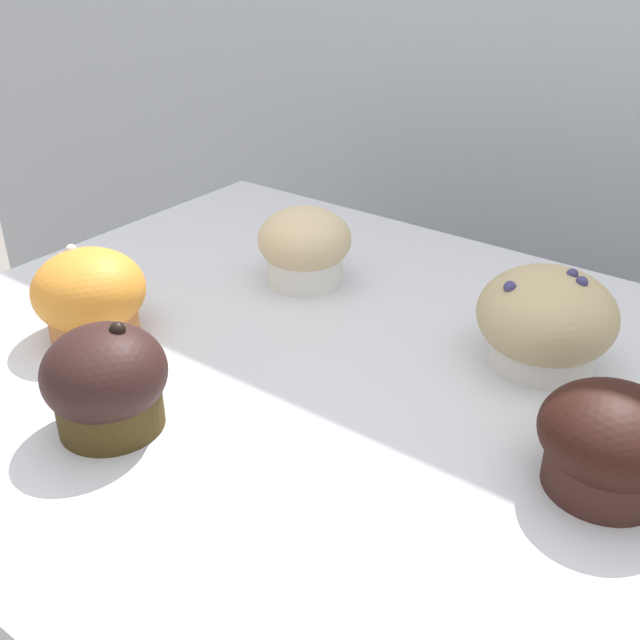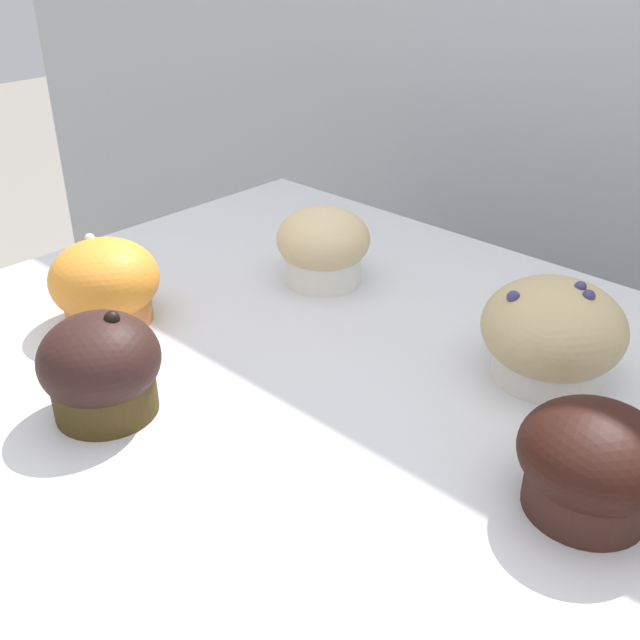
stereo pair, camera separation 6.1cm
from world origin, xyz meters
name	(u,v)px [view 2 (the right image)]	position (x,y,z in m)	size (l,w,h in m)	color
muffin_front_center	(101,368)	(-0.19, -0.17, 0.98)	(0.09, 0.09, 0.09)	#403014
muffin_back_left	(593,463)	(0.12, -0.01, 0.97)	(0.10, 0.10, 0.07)	#391E19
muffin_back_right	(323,246)	(-0.23, 0.12, 0.98)	(0.10, 0.10, 0.08)	white
muffin_front_left	(552,334)	(0.03, 0.11, 0.98)	(0.12, 0.12, 0.09)	silver
muffin_front_right	(105,284)	(-0.32, -0.08, 0.97)	(0.10, 0.10, 0.08)	#CC783D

